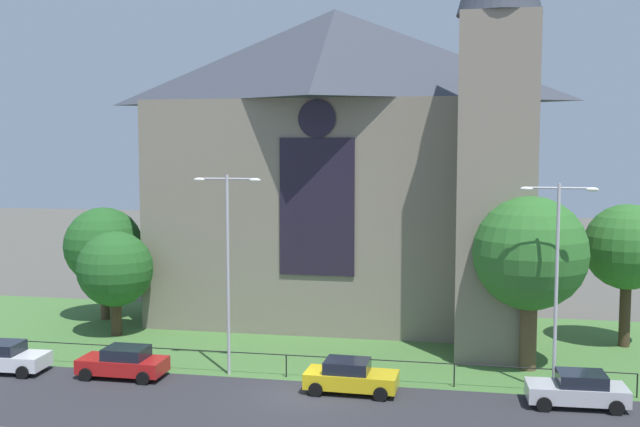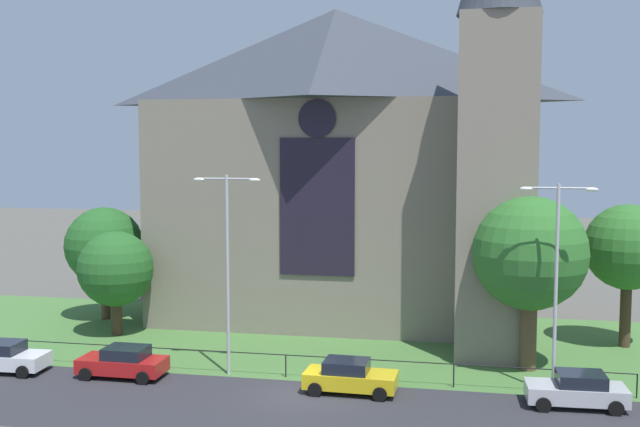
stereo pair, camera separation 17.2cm
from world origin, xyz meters
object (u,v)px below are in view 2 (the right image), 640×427
object	(u,v)px
parked_car_red	(123,362)
parked_car_yellow	(350,377)
parked_car_white	(4,357)
streetlamp_far	(557,264)
tree_left_far	(104,246)
tree_right_far	(628,248)
tree_left_near	(116,269)
church_building	(345,161)
streetlamp_near	(227,251)
tree_right_near	(530,254)
parked_car_silver	(577,390)

from	to	relation	value
parked_car_red	parked_car_yellow	xyz separation A→B (m)	(11.19, -0.15, 0.00)
parked_car_white	streetlamp_far	bearing A→B (deg)	1.58
tree_left_far	tree_right_far	size ratio (longest dim) A/B	0.91
tree_left_far	tree_left_near	bearing A→B (deg)	-55.11
tree_right_far	tree_left_near	world-z (taller)	tree_right_far
church_building	streetlamp_near	xyz separation A→B (m)	(-3.65, -13.35, -4.15)
tree_left_far	streetlamp_far	world-z (taller)	streetlamp_far
tree_right_near	parked_car_yellow	xyz separation A→B (m)	(-8.25, -5.25, -5.13)
parked_car_yellow	parked_car_silver	size ratio (longest dim) A/B	0.99
tree_left_near	church_building	bearing A→B (deg)	29.31
tree_right_near	streetlamp_far	world-z (taller)	streetlamp_far
parked_car_white	parked_car_silver	world-z (taller)	same
tree_right_far	streetlamp_near	bearing A→B (deg)	-155.50
tree_right_far	parked_car_yellow	size ratio (longest dim) A/B	1.89
tree_left_near	parked_car_silver	size ratio (longest dim) A/B	1.45
parked_car_yellow	parked_car_white	bearing A→B (deg)	-177.80
streetlamp_far	church_building	bearing A→B (deg)	131.36
tree_right_near	parked_car_red	bearing A→B (deg)	-165.30
streetlamp_near	tree_right_near	bearing A→B (deg)	14.17
church_building	tree_right_far	distance (m)	17.70
church_building	parked_car_white	world-z (taller)	church_building
tree_right_near	tree_left_near	world-z (taller)	tree_right_near
parked_car_white	parked_car_red	bearing A→B (deg)	0.60
tree_left_near	streetlamp_near	world-z (taller)	streetlamp_near
parked_car_white	parked_car_yellow	xyz separation A→B (m)	(17.44, 0.15, 0.00)
tree_left_far	parked_car_silver	distance (m)	30.37
parked_car_red	parked_car_yellow	bearing A→B (deg)	179.72
tree_right_far	church_building	bearing A→B (deg)	165.98
parked_car_red	parked_car_silver	size ratio (longest dim) A/B	0.99
tree_left_far	tree_left_near	distance (m)	4.60
tree_right_far	streetlamp_near	world-z (taller)	streetlamp_near
tree_left_near	parked_car_yellow	world-z (taller)	tree_left_near
tree_right_far	streetlamp_near	size ratio (longest dim) A/B	0.81
tree_right_near	parked_car_red	size ratio (longest dim) A/B	2.08
tree_left_near	parked_car_white	distance (m)	8.86
church_building	streetlamp_far	distance (m)	18.30
streetlamp_near	parked_car_silver	size ratio (longest dim) A/B	2.31
tree_right_far	streetlamp_near	xyz separation A→B (m)	(-20.22, -9.21, 0.52)
tree_left_far	tree_right_near	xyz separation A→B (m)	(26.12, -6.29, 1.11)
streetlamp_far	tree_left_far	bearing A→B (deg)	159.73
parked_car_white	parked_car_red	world-z (taller)	same
tree_right_far	parked_car_yellow	world-z (taller)	tree_right_far
parked_car_silver	parked_car_white	bearing A→B (deg)	-2.20
tree_left_near	parked_car_yellow	distance (m)	17.47
church_building	parked_car_silver	distance (m)	21.71
streetlamp_near	parked_car_white	xyz separation A→B (m)	(-11.15, -1.73, -5.38)
tree_left_near	streetlamp_near	distance (m)	11.16
tree_right_near	parked_car_red	world-z (taller)	tree_right_near
tree_left_near	parked_car_red	size ratio (longest dim) A/B	1.48
tree_right_far	parked_car_silver	world-z (taller)	tree_right_far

